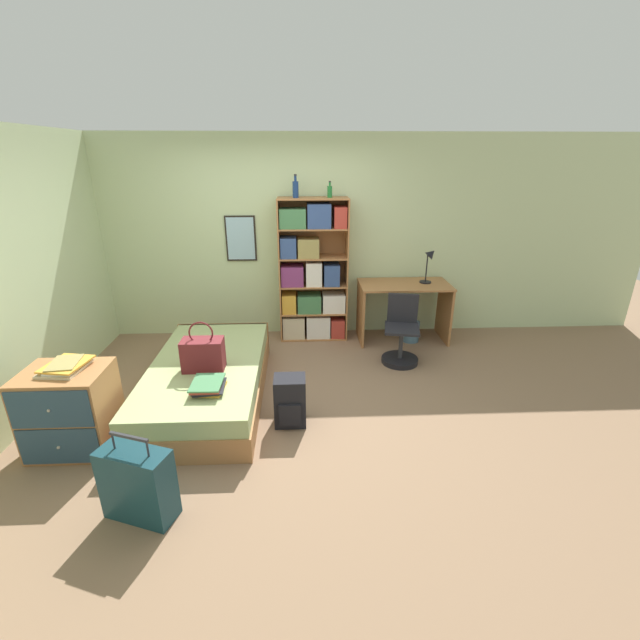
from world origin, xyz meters
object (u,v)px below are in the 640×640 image
object	(u,v)px
suitcase	(138,484)
waste_bin	(410,331)
bookcase	(311,277)
desk_lamp	(430,259)
backpack	(290,401)
bed	(208,379)
desk	(403,301)
dresser	(71,410)
book_stack_on_bed	(208,386)
desk_chair	(401,341)
handbag	(203,354)
bottle_brown	(330,191)
bottle_green	(296,189)
magazine_pile_on_dresser	(65,366)

from	to	relation	value
suitcase	waste_bin	world-z (taller)	suitcase
bookcase	desk_lamp	distance (m)	1.54
suitcase	backpack	world-z (taller)	suitcase
bed	desk	distance (m)	2.70
bookcase	backpack	bearing A→B (deg)	-97.20
backpack	dresser	bearing A→B (deg)	-171.77
dresser	book_stack_on_bed	bearing A→B (deg)	10.40
desk_chair	waste_bin	bearing A→B (deg)	65.74
handbag	bottle_brown	world-z (taller)	bottle_brown
bottle_green	desk_chair	world-z (taller)	bottle_green
bed	suitcase	xyz separation A→B (m)	(-0.16, -1.56, 0.07)
dresser	magazine_pile_on_dresser	world-z (taller)	magazine_pile_on_dresser
dresser	magazine_pile_on_dresser	bearing A→B (deg)	57.70
bed	magazine_pile_on_dresser	distance (m)	1.32
bookcase	waste_bin	world-z (taller)	bookcase
book_stack_on_bed	waste_bin	xyz separation A→B (m)	(2.28, 1.88, -0.31)
handbag	bookcase	xyz separation A→B (m)	(1.08, 1.67, 0.29)
magazine_pile_on_dresser	bottle_brown	size ratio (longest dim) A/B	2.00
desk_chair	handbag	bearing A→B (deg)	-157.48
book_stack_on_bed	waste_bin	distance (m)	2.97
suitcase	desk_chair	xyz separation A→B (m)	(2.30, 2.27, -0.00)
bottle_brown	waste_bin	world-z (taller)	bottle_brown
handbag	waste_bin	size ratio (longest dim) A/B	1.86
book_stack_on_bed	backpack	world-z (taller)	book_stack_on_bed
suitcase	desk_chair	world-z (taller)	desk_chair
book_stack_on_bed	bottle_brown	world-z (taller)	bottle_brown
bed	desk_chair	xyz separation A→B (m)	(2.14, 0.71, 0.06)
handbag	magazine_pile_on_dresser	world-z (taller)	handbag
desk	backpack	world-z (taller)	desk
book_stack_on_bed	bottle_green	size ratio (longest dim) A/B	1.28
magazine_pile_on_dresser	backpack	bearing A→B (deg)	7.27
bottle_green	backpack	size ratio (longest dim) A/B	0.58
handbag	desk_chair	bearing A→B (deg)	22.52
suitcase	bottle_brown	distance (m)	3.78
suitcase	bookcase	bearing A→B (deg)	67.63
suitcase	desk_lamp	size ratio (longest dim) A/B	1.41
book_stack_on_bed	bottle_brown	xyz separation A→B (m)	(1.20, 2.06, 1.47)
bookcase	bottle_brown	world-z (taller)	bottle_brown
bed	magazine_pile_on_dresser	xyz separation A→B (m)	(-0.94, -0.74, 0.55)
book_stack_on_bed	bookcase	xyz separation A→B (m)	(0.97, 2.07, 0.40)
magazine_pile_on_dresser	bottle_green	world-z (taller)	bottle_green
suitcase	magazine_pile_on_dresser	world-z (taller)	magazine_pile_on_dresser
desk_chair	backpack	xyz separation A→B (m)	(-1.30, -1.22, -0.03)
bed	book_stack_on_bed	distance (m)	0.64
handbag	magazine_pile_on_dresser	bearing A→B (deg)	-149.32
bottle_brown	handbag	bearing A→B (deg)	-128.26
bottle_green	waste_bin	bearing A→B (deg)	-6.86
book_stack_on_bed	desk_chair	world-z (taller)	desk_chair
bed	book_stack_on_bed	size ratio (longest dim) A/B	5.99
magazine_pile_on_dresser	desk	xyz separation A→B (m)	(3.25, 2.11, -0.21)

